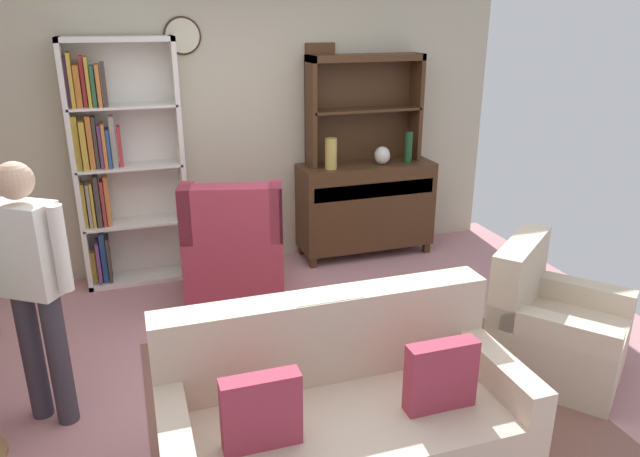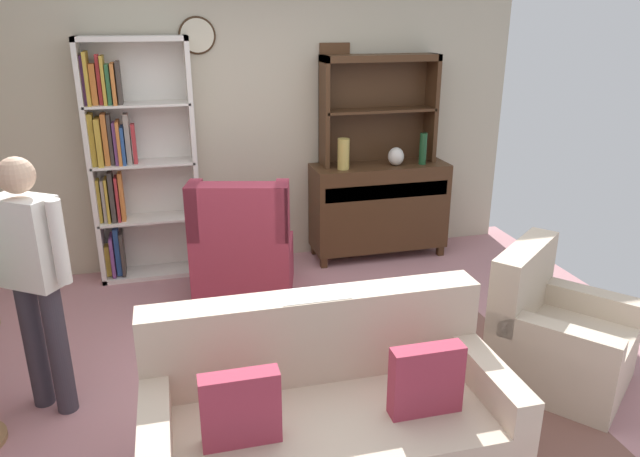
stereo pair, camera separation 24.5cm
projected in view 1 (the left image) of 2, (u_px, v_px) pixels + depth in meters
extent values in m
cube|color=#B27A7F|center=(315.00, 374.00, 4.00)|extent=(5.40, 4.60, 0.02)
cube|color=#BCB299|center=(242.00, 115.00, 5.42)|extent=(5.00, 0.06, 2.80)
cylinder|color=beige|center=(182.00, 36.00, 5.00)|extent=(0.28, 0.03, 0.28)
torus|color=#382314|center=(182.00, 36.00, 5.00)|extent=(0.31, 0.02, 0.31)
cube|color=#4C2D19|center=(320.00, 63.00, 5.44)|extent=(0.28, 0.03, 0.36)
cube|color=brown|center=(360.00, 392.00, 3.79)|extent=(2.60, 2.09, 0.01)
cube|color=silver|center=(76.00, 170.00, 4.92)|extent=(0.04, 0.30, 2.10)
cube|color=silver|center=(181.00, 162.00, 5.18)|extent=(0.04, 0.30, 2.10)
cube|color=silver|center=(116.00, 39.00, 4.70)|extent=(0.90, 0.30, 0.04)
cube|color=silver|center=(142.00, 277.00, 5.40)|extent=(0.90, 0.30, 0.04)
cube|color=silver|center=(129.00, 162.00, 5.18)|extent=(0.90, 0.01, 2.10)
cube|color=silver|center=(136.00, 222.00, 5.23)|extent=(0.86, 0.30, 0.02)
cube|color=gold|center=(94.00, 266.00, 5.21)|extent=(0.04, 0.11, 0.28)
cube|color=#723F7F|center=(99.00, 261.00, 5.21)|extent=(0.03, 0.22, 0.36)
cube|color=#284C8C|center=(104.00, 256.00, 5.21)|extent=(0.04, 0.14, 0.44)
cube|color=#3F3833|center=(109.00, 258.00, 5.23)|extent=(0.03, 0.20, 0.39)
cube|color=silver|center=(130.00, 166.00, 5.05)|extent=(0.86, 0.30, 0.02)
cube|color=gold|center=(85.00, 205.00, 5.02)|extent=(0.03, 0.11, 0.38)
cube|color=gray|center=(89.00, 205.00, 5.03)|extent=(0.03, 0.15, 0.38)
cube|color=gold|center=(93.00, 204.00, 5.04)|extent=(0.02, 0.17, 0.39)
cube|color=#3F3833|center=(98.00, 201.00, 5.04)|extent=(0.04, 0.16, 0.44)
cube|color=#B22D33|center=(103.00, 203.00, 5.06)|extent=(0.02, 0.15, 0.39)
cube|color=#CC7233|center=(108.00, 201.00, 5.07)|extent=(0.03, 0.12, 0.43)
cube|color=silver|center=(123.00, 106.00, 4.88)|extent=(0.86, 0.30, 0.02)
cube|color=gold|center=(77.00, 143.00, 4.84)|extent=(0.04, 0.13, 0.44)
cube|color=gold|center=(84.00, 145.00, 4.86)|extent=(0.04, 0.22, 0.40)
cube|color=#CC7233|center=(90.00, 142.00, 4.87)|extent=(0.04, 0.13, 0.43)
cube|color=#3F3833|center=(96.00, 142.00, 4.89)|extent=(0.03, 0.12, 0.42)
cube|color=#723F7F|center=(101.00, 146.00, 4.91)|extent=(0.03, 0.16, 0.36)
cube|color=#CC7233|center=(104.00, 145.00, 4.92)|extent=(0.03, 0.21, 0.37)
cube|color=#284C8C|center=(109.00, 148.00, 4.93)|extent=(0.03, 0.19, 0.32)
cube|color=gray|center=(113.00, 141.00, 4.93)|extent=(0.04, 0.13, 0.42)
cube|color=#B22D33|center=(120.00, 146.00, 4.96)|extent=(0.03, 0.10, 0.34)
cube|color=#723F7F|center=(67.00, 82.00, 4.67)|extent=(0.02, 0.11, 0.39)
cube|color=gold|center=(71.00, 80.00, 4.68)|extent=(0.03, 0.24, 0.42)
cube|color=#CC7233|center=(78.00, 86.00, 4.71)|extent=(0.04, 0.12, 0.33)
cube|color=#B22D33|center=(83.00, 81.00, 4.71)|extent=(0.03, 0.10, 0.40)
cube|color=gold|center=(88.00, 82.00, 4.72)|extent=(0.03, 0.20, 0.39)
cube|color=#337247|center=(93.00, 86.00, 4.74)|extent=(0.03, 0.16, 0.32)
cube|color=#CC7233|center=(99.00, 85.00, 4.75)|extent=(0.03, 0.23, 0.33)
cube|color=#3F3833|center=(104.00, 84.00, 4.76)|extent=(0.03, 0.17, 0.34)
cube|color=#422816|center=(365.00, 205.00, 5.82)|extent=(1.30, 0.45, 0.82)
cube|color=#422816|center=(313.00, 262.00, 5.64)|extent=(0.06, 0.06, 0.10)
cube|color=#422816|center=(426.00, 247.00, 6.00)|extent=(0.06, 0.06, 0.10)
cube|color=#422816|center=(302.00, 249.00, 5.95)|extent=(0.06, 0.06, 0.10)
cube|color=#422816|center=(410.00, 236.00, 6.31)|extent=(0.06, 0.06, 0.10)
cube|color=#352012|center=(375.00, 190.00, 5.55)|extent=(1.20, 0.01, 0.14)
cube|color=#422816|center=(311.00, 112.00, 5.42)|extent=(0.04, 0.26, 1.00)
cube|color=#422816|center=(416.00, 107.00, 5.74)|extent=(0.04, 0.26, 1.00)
cube|color=#422816|center=(366.00, 58.00, 5.42)|extent=(1.10, 0.26, 0.06)
cube|color=#422816|center=(365.00, 110.00, 5.58)|extent=(1.06, 0.26, 0.02)
cube|color=#422816|center=(360.00, 108.00, 5.69)|extent=(1.10, 0.01, 1.00)
cylinder|color=tan|center=(331.00, 154.00, 5.44)|extent=(0.11, 0.11, 0.28)
ellipsoid|color=beige|center=(382.00, 155.00, 5.63)|extent=(0.15, 0.15, 0.17)
cylinder|color=#194223|center=(408.00, 147.00, 5.66)|extent=(0.07, 0.07, 0.30)
cube|color=beige|center=(345.00, 444.00, 3.03)|extent=(1.81, 0.86, 0.42)
cube|color=beige|center=(325.00, 335.00, 3.16)|extent=(1.80, 0.21, 0.48)
cube|color=beige|center=(488.00, 398.00, 3.24)|extent=(0.15, 0.85, 0.60)
cube|color=#A33347|center=(261.00, 412.00, 2.66)|extent=(0.36, 0.10, 0.36)
cube|color=#A33347|center=(441.00, 376.00, 2.92)|extent=(0.36, 0.10, 0.36)
cube|color=white|center=(325.00, 294.00, 3.08)|extent=(0.36, 0.18, 0.00)
cube|color=beige|center=(558.00, 345.00, 3.95)|extent=(1.07, 1.08, 0.40)
cube|color=beige|center=(520.00, 274.00, 3.95)|extent=(0.70, 0.61, 0.48)
cube|color=beige|center=(548.00, 356.00, 3.68)|extent=(0.60, 0.70, 0.55)
cube|color=beige|center=(569.00, 316.00, 4.16)|extent=(0.60, 0.70, 0.55)
cube|color=#A33347|center=(237.00, 272.00, 5.03)|extent=(0.96, 0.97, 0.42)
cube|color=#A33347|center=(232.00, 226.00, 4.57)|extent=(0.81, 0.39, 0.63)
cube|color=#A33347|center=(276.00, 211.00, 4.60)|extent=(0.17, 0.30, 0.44)
cube|color=#A33347|center=(187.00, 213.00, 4.56)|extent=(0.17, 0.30, 0.44)
cylinder|color=#38333D|center=(33.00, 355.00, 3.45)|extent=(0.17, 0.17, 0.82)
cylinder|color=#38333D|center=(59.00, 359.00, 3.40)|extent=(0.17, 0.17, 0.82)
cube|color=silver|center=(26.00, 249.00, 3.20)|extent=(0.39, 0.36, 0.52)
sphere|color=tan|center=(14.00, 181.00, 3.07)|extent=(0.28, 0.28, 0.20)
cylinder|color=silver|center=(60.00, 249.00, 3.13)|extent=(0.11, 0.11, 0.48)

